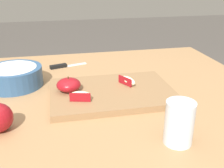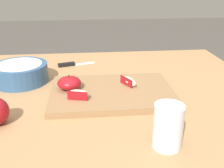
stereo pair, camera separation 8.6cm
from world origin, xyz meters
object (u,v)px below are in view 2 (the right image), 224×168
object	(u,v)px
apple_wedge_left	(129,81)
drinking_glass_water	(168,126)
apple_wedge_right	(78,94)
paring_knife	(70,64)
ceramic_fruit_bowl	(20,73)
cutting_board	(112,92)
apple_half_skin_up	(69,83)

from	to	relation	value
apple_wedge_left	drinking_glass_water	distance (m)	0.32
apple_wedge_right	paring_knife	world-z (taller)	apple_wedge_right
apple_wedge_right	ceramic_fruit_bowl	bearing A→B (deg)	136.18
paring_knife	drinking_glass_water	size ratio (longest dim) A/B	1.51
paring_knife	drinking_glass_water	distance (m)	0.65
apple_wedge_right	drinking_glass_water	size ratio (longest dim) A/B	0.65
cutting_board	ceramic_fruit_bowl	bearing A→B (deg)	155.09
cutting_board	apple_half_skin_up	bearing A→B (deg)	171.96
paring_knife	drinking_glass_water	world-z (taller)	drinking_glass_water
apple_half_skin_up	paring_knife	size ratio (longest dim) A/B	0.48
apple_wedge_right	cutting_board	bearing A→B (deg)	27.57
apple_half_skin_up	cutting_board	bearing A→B (deg)	-8.04
apple_wedge_right	apple_half_skin_up	bearing A→B (deg)	111.98
apple_half_skin_up	paring_knife	world-z (taller)	apple_half_skin_up
apple_half_skin_up	drinking_glass_water	distance (m)	0.38
apple_half_skin_up	ceramic_fruit_bowl	distance (m)	0.22
paring_knife	ceramic_fruit_bowl	world-z (taller)	ceramic_fruit_bowl
cutting_board	drinking_glass_water	xyz separation A→B (m)	(0.10, -0.29, 0.04)
apple_wedge_left	apple_wedge_right	size ratio (longest dim) A/B	0.98
apple_wedge_left	ceramic_fruit_bowl	distance (m)	0.40
cutting_board	drinking_glass_water	distance (m)	0.30
apple_half_skin_up	apple_wedge_left	bearing A→B (deg)	3.34
cutting_board	apple_half_skin_up	size ratio (longest dim) A/B	5.13
cutting_board	drinking_glass_water	world-z (taller)	drinking_glass_water
apple_wedge_left	ceramic_fruit_bowl	world-z (taller)	ceramic_fruit_bowl
apple_wedge_left	apple_wedge_right	xyz separation A→B (m)	(-0.17, -0.09, 0.00)
cutting_board	apple_half_skin_up	world-z (taller)	apple_half_skin_up
apple_half_skin_up	ceramic_fruit_bowl	size ratio (longest dim) A/B	0.39
drinking_glass_water	apple_wedge_right	bearing A→B (deg)	131.59
apple_half_skin_up	apple_wedge_right	size ratio (longest dim) A/B	1.12
cutting_board	apple_wedge_left	size ratio (longest dim) A/B	5.85
cutting_board	apple_wedge_left	xyz separation A→B (m)	(0.06, 0.03, 0.02)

